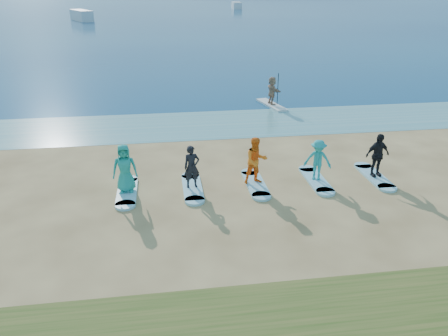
{
  "coord_description": "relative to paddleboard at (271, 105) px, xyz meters",
  "views": [
    {
      "loc": [
        -1.28,
        -11.85,
        7.14
      ],
      "look_at": [
        0.72,
        2.0,
        1.1
      ],
      "focal_mm": 35.0,
      "sensor_mm": 36.0,
      "label": 1
    }
  ],
  "objects": [
    {
      "name": "ground",
      "position": [
        -5.38,
        -13.72,
        -0.06
      ],
      "size": [
        600.0,
        600.0,
        0.0
      ],
      "primitive_type": "plane",
      "color": "tan",
      "rests_on": "ground"
    },
    {
      "name": "shallow_water",
      "position": [
        -5.38,
        -3.22,
        -0.05
      ],
      "size": [
        600.0,
        600.0,
        0.0
      ],
      "primitive_type": "plane",
      "color": "teal",
      "rests_on": "ground"
    },
    {
      "name": "ocean",
      "position": [
        -5.38,
        146.28,
        -0.05
      ],
      "size": [
        600.0,
        600.0,
        0.0
      ],
      "primitive_type": "plane",
      "color": "navy",
      "rests_on": "ground"
    },
    {
      "name": "paddleboard",
      "position": [
        0.0,
        0.0,
        0.0
      ],
      "size": [
        1.36,
        3.08,
        0.12
      ],
      "primitive_type": "cube",
      "rotation": [
        0.0,
        0.0,
        0.23
      ],
      "color": "silver",
      "rests_on": "ground"
    },
    {
      "name": "paddleboarder",
      "position": [
        0.0,
        0.0,
        0.9
      ],
      "size": [
        0.76,
        1.62,
        1.67
      ],
      "primitive_type": "imported",
      "rotation": [
        0.0,
        0.0,
        1.75
      ],
      "color": "tan",
      "rests_on": "paddleboard"
    },
    {
      "name": "boat_offshore_a",
      "position": [
        -20.99,
        65.02,
        -0.06
      ],
      "size": [
        5.4,
        8.27,
        1.94
      ],
      "primitive_type": "cube",
      "rotation": [
        0.0,
        0.0,
        0.43
      ],
      "color": "silver",
      "rests_on": "ground"
    },
    {
      "name": "boat_offshore_b",
      "position": [
        14.66,
        98.29,
        -0.06
      ],
      "size": [
        2.51,
        6.6,
        1.72
      ],
      "primitive_type": "cube",
      "rotation": [
        0.0,
        0.0,
        -0.05
      ],
      "color": "silver",
      "rests_on": "ground"
    },
    {
      "name": "surfboard_0",
      "position": [
        -8.12,
        -10.97,
        -0.01
      ],
      "size": [
        0.7,
        2.2,
        0.09
      ],
      "primitive_type": "cube",
      "color": "#90CDDE",
      "rests_on": "ground"
    },
    {
      "name": "student_0",
      "position": [
        -8.12,
        -10.97,
        0.92
      ],
      "size": [
        0.88,
        0.59,
        1.78
      ],
      "primitive_type": "imported",
      "rotation": [
        0.0,
        0.0,
        0.02
      ],
      "color": "teal",
      "rests_on": "surfboard_0"
    },
    {
      "name": "surfboard_1",
      "position": [
        -5.73,
        -10.97,
        -0.01
      ],
      "size": [
        0.7,
        2.2,
        0.09
      ],
      "primitive_type": "cube",
      "color": "#90CDDE",
      "rests_on": "ground"
    },
    {
      "name": "student_1",
      "position": [
        -5.73,
        -10.97,
        0.83
      ],
      "size": [
        0.64,
        0.47,
        1.6
      ],
      "primitive_type": "imported",
      "rotation": [
        0.0,
        0.0,
        0.16
      ],
      "color": "black",
      "rests_on": "surfboard_1"
    },
    {
      "name": "surfboard_2",
      "position": [
        -3.35,
        -10.97,
        -0.01
      ],
      "size": [
        0.7,
        2.2,
        0.09
      ],
      "primitive_type": "cube",
      "color": "#90CDDE",
      "rests_on": "ground"
    },
    {
      "name": "student_2",
      "position": [
        -3.35,
        -10.97,
        0.93
      ],
      "size": [
        0.98,
        0.82,
        1.79
      ],
      "primitive_type": "imported",
      "rotation": [
        0.0,
        0.0,
        0.17
      ],
      "color": "orange",
      "rests_on": "surfboard_2"
    },
    {
      "name": "surfboard_3",
      "position": [
        -0.96,
        -10.97,
        -0.01
      ],
      "size": [
        0.7,
        2.2,
        0.09
      ],
      "primitive_type": "cube",
      "color": "#90CDDE",
      "rests_on": "ground"
    },
    {
      "name": "student_3",
      "position": [
        -0.96,
        -10.97,
        0.82
      ],
      "size": [
        1.17,
        0.94,
        1.59
      ],
      "primitive_type": "imported",
      "rotation": [
        0.0,
        0.0,
        -0.39
      ],
      "color": "teal",
      "rests_on": "surfboard_3"
    },
    {
      "name": "surfboard_4",
      "position": [
        1.42,
        -10.97,
        -0.01
      ],
      "size": [
        0.7,
        2.2,
        0.09
      ],
      "primitive_type": "cube",
      "color": "#90CDDE",
      "rests_on": "ground"
    },
    {
      "name": "student_4",
      "position": [
        1.42,
        -10.97,
        0.89
      ],
      "size": [
        1.06,
        0.57,
        1.71
      ],
      "primitive_type": "imported",
      "rotation": [
        0.0,
        0.0,
        0.15
      ],
      "color": "black",
      "rests_on": "surfboard_4"
    }
  ]
}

